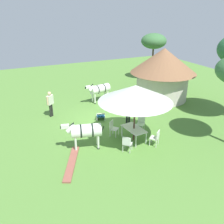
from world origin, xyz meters
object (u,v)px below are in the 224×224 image
patio_chair_near_lawn (141,123)px  patio_chair_east_end (127,143)px  zebra_nearest_camera (85,131)px  zebra_by_umbrella (99,89)px  guest_beside_umbrella (128,111)px  striped_lounge_chair (101,116)px  patio_chair_near_hut (113,127)px  acacia_tree_behind_hut (154,41)px  standing_watcher (50,102)px  thatched_hut (163,71)px  shade_umbrella (135,93)px  patio_dining_table (134,130)px  patio_chair_west_end (156,137)px

patio_chair_near_lawn → patio_chair_east_end: bearing=91.8°
zebra_nearest_camera → zebra_by_umbrella: zebra_nearest_camera is taller
guest_beside_umbrella → striped_lounge_chair: (-1.57, -1.20, -0.74)m
guest_beside_umbrella → zebra_by_umbrella: bearing=-65.2°
patio_chair_near_hut → patio_chair_east_end: size_ratio=1.00×
acacia_tree_behind_hut → standing_watcher: bearing=-67.2°
thatched_hut → patio_chair_near_lawn: (4.11, -4.42, -1.75)m
patio_chair_east_end → patio_chair_near_hut: bearing=132.9°
zebra_by_umbrella → shade_umbrella: bearing=164.8°
acacia_tree_behind_hut → striped_lounge_chair: bearing=-51.8°
thatched_hut → zebra_nearest_camera: (4.63, -8.10, -1.23)m
thatched_hut → patio_dining_table: 7.49m
patio_chair_west_end → thatched_hut: bearing=14.6°
shade_umbrella → guest_beside_umbrella: 2.54m
patio_chair_east_end → acacia_tree_behind_hut: 14.26m
patio_chair_east_end → patio_chair_west_end: 1.69m
thatched_hut → acacia_tree_behind_hut: bearing=154.3°
patio_chair_near_hut → patio_chair_near_lawn: same height
shade_umbrella → guest_beside_umbrella: size_ratio=2.38×
patio_dining_table → patio_chair_near_hut: bearing=-139.7°
thatched_hut → zebra_by_umbrella: bearing=-106.4°
shade_umbrella → acacia_tree_behind_hut: 12.65m
shade_umbrella → guest_beside_umbrella: bearing=161.6°
striped_lounge_chair → zebra_by_umbrella: 3.38m
guest_beside_umbrella → zebra_by_umbrella: (-4.64, -0.02, 0.03)m
patio_chair_near_hut → shade_umbrella: bearing=90.0°
shade_umbrella → zebra_nearest_camera: bearing=-96.7°
standing_watcher → zebra_nearest_camera: 4.92m
shade_umbrella → patio_chair_near_hut: size_ratio=4.38×
shade_umbrella → patio_dining_table: 2.12m
striped_lounge_chair → zebra_by_umbrella: (-3.07, 1.18, 0.77)m
patio_chair_west_end → zebra_by_umbrella: size_ratio=0.41×
thatched_hut → patio_chair_west_end: (5.95, -4.61, -1.75)m
thatched_hut → acacia_tree_behind_hut: acacia_tree_behind_hut is taller
thatched_hut → zebra_by_umbrella: size_ratio=2.31×
striped_lounge_chair → zebra_nearest_camera: bearing=-106.3°
thatched_hut → patio_chair_near_hut: bearing=-57.4°
patio_chair_west_end → zebra_by_umbrella: (-7.38, -0.23, 0.50)m
patio_chair_near_lawn → zebra_by_umbrella: zebra_by_umbrella is taller
thatched_hut → patio_chair_east_end: 8.76m
patio_chair_near_lawn → striped_lounge_chair: patio_chair_near_lawn is taller
patio_dining_table → patio_chair_west_end: patio_chair_west_end is taller
patio_chair_west_end → guest_beside_umbrella: size_ratio=0.54×
patio_chair_near_lawn → standing_watcher: 6.25m
patio_dining_table → patio_chair_near_lawn: size_ratio=1.72×
thatched_hut → guest_beside_umbrella: (3.22, -4.81, -1.27)m
striped_lounge_chair → zebra_by_umbrella: zebra_by_umbrella is taller
shade_umbrella → zebra_nearest_camera: shade_umbrella is taller
patio_chair_near_hut → acacia_tree_behind_hut: bearing=-174.2°
zebra_nearest_camera → patio_chair_east_end: bearing=-109.8°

